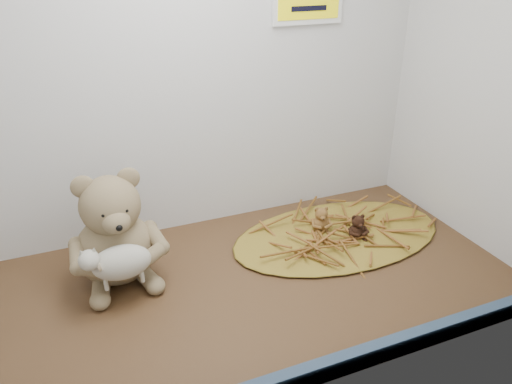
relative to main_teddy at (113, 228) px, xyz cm
name	(u,v)px	position (x,y,z in cm)	size (l,w,h in cm)	color
alcove_shell	(215,65)	(22.31, -4.14, 32.47)	(120.40, 60.20, 90.40)	#3F2615
front_rail	(298,378)	(22.31, -41.94, -10.73)	(119.28, 2.20, 3.60)	#365068
straw_bed	(338,235)	(52.93, -3.59, -12.00)	(54.94, 31.90, 1.06)	brown
main_teddy	(113,228)	(0.00, 0.00, 0.00)	(20.21, 21.33, 25.06)	#917859
toy_lamb	(121,262)	(0.00, -8.98, -3.01)	(15.20, 9.28, 9.82)	beige
mini_teddy_tan	(321,218)	(49.69, -0.35, -8.18)	(5.29, 5.59, 6.57)	brown
mini_teddy_brown	(357,225)	(56.18, -6.82, -8.32)	(5.07, 5.35, 6.29)	black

